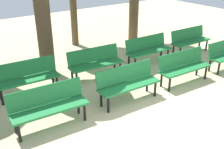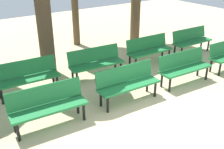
# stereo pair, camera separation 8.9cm
# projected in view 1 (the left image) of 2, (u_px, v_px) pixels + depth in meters

# --- Properties ---
(ground_plane) EXTENTS (24.56, 24.56, 0.00)m
(ground_plane) POSITION_uv_depth(u_px,v_px,m) (171.00, 134.00, 5.43)
(ground_plane) COLOR #CCB789
(bench_r0_c1) EXTENTS (1.63, 0.59, 0.87)m
(bench_r0_c1) POSITION_uv_depth(u_px,v_px,m) (48.00, 104.00, 5.50)
(bench_r0_c1) COLOR #1E7238
(bench_r0_c1) RESTS_ON ground_plane
(bench_r0_c2) EXTENTS (1.62, 0.56, 0.87)m
(bench_r0_c2) POSITION_uv_depth(u_px,v_px,m) (128.00, 82.00, 6.46)
(bench_r0_c2) COLOR #1E7238
(bench_r0_c2) RESTS_ON ground_plane
(bench_r0_c3) EXTENTS (1.63, 0.58, 0.87)m
(bench_r0_c3) POSITION_uv_depth(u_px,v_px,m) (183.00, 65.00, 7.37)
(bench_r0_c3) COLOR #1E7238
(bench_r0_c3) RESTS_ON ground_plane
(bench_r1_c1) EXTENTS (1.63, 0.58, 0.87)m
(bench_r1_c1) POSITION_uv_depth(u_px,v_px,m) (27.00, 76.00, 6.75)
(bench_r1_c1) COLOR #1E7238
(bench_r1_c1) RESTS_ON ground_plane
(bench_r1_c2) EXTENTS (1.63, 0.61, 0.87)m
(bench_r1_c2) POSITION_uv_depth(u_px,v_px,m) (95.00, 61.00, 7.64)
(bench_r1_c2) COLOR #1E7238
(bench_r1_c2) RESTS_ON ground_plane
(bench_r1_c3) EXTENTS (1.61, 0.53, 0.87)m
(bench_r1_c3) POSITION_uv_depth(u_px,v_px,m) (148.00, 48.00, 8.66)
(bench_r1_c3) COLOR #1E7238
(bench_r1_c3) RESTS_ON ground_plane
(bench_r1_c4) EXTENTS (1.61, 0.52, 0.87)m
(bench_r1_c4) POSITION_uv_depth(u_px,v_px,m) (190.00, 39.00, 9.58)
(bench_r1_c4) COLOR #1E7238
(bench_r1_c4) RESTS_ON ground_plane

